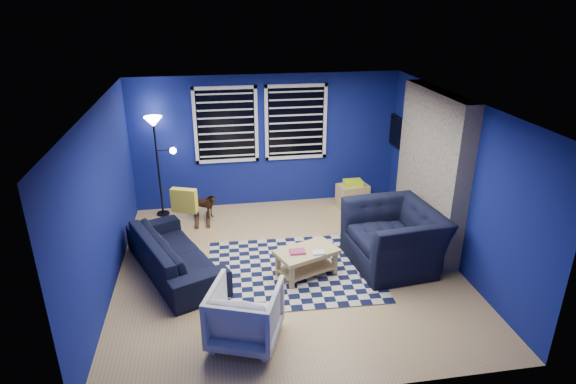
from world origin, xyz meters
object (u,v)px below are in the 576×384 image
object	(u,v)px
armchair_big	(394,237)
cabinet	(352,196)
armchair_bent	(245,314)
floor_lamp	(156,136)
coffee_table	(307,257)
tv	(401,135)
sofa	(175,253)
rocking_horse	(202,206)

from	to	relation	value
armchair_big	cabinet	xyz separation A→B (m)	(-0.02, 2.10, -0.20)
armchair_bent	floor_lamp	bearing A→B (deg)	-51.67
armchair_bent	coffee_table	xyz separation A→B (m)	(0.99, 1.27, -0.07)
tv	coffee_table	bearing A→B (deg)	-134.62
sofa	floor_lamp	bearing A→B (deg)	-14.69
tv	cabinet	bearing A→B (deg)	-178.84
armchair_bent	rocking_horse	distance (m)	3.39
tv	armchair_big	world-z (taller)	tv
tv	armchair_bent	bearing A→B (deg)	-132.32
armchair_big	cabinet	world-z (taller)	armchair_big
cabinet	tv	bearing A→B (deg)	-9.40
coffee_table	armchair_big	bearing A→B (deg)	5.32
armchair_big	armchair_bent	bearing A→B (deg)	-65.50
coffee_table	floor_lamp	size ratio (longest dim) A/B	0.54
rocking_horse	cabinet	xyz separation A→B (m)	(2.85, 0.16, -0.06)
tv	floor_lamp	distance (m)	4.44
tv	coffee_table	world-z (taller)	tv
cabinet	floor_lamp	size ratio (longest dim) A/B	0.33
coffee_table	tv	bearing A→B (deg)	45.38
sofa	coffee_table	xyz separation A→B (m)	(1.89, -0.41, -0.01)
tv	cabinet	world-z (taller)	tv
cabinet	floor_lamp	world-z (taller)	floor_lamp
tv	armchair_big	xyz separation A→B (m)	(-0.86, -2.12, -0.95)
coffee_table	sofa	bearing A→B (deg)	167.71
coffee_table	floor_lamp	distance (m)	3.55
sofa	armchair_bent	world-z (taller)	armchair_bent
rocking_horse	tv	bearing A→B (deg)	-69.73
armchair_bent	cabinet	distance (m)	4.21
sofa	coffee_table	world-z (taller)	sofa
coffee_table	floor_lamp	world-z (taller)	floor_lamp
sofa	armchair_big	distance (m)	3.26
sofa	armchair_bent	size ratio (longest dim) A/B	2.61
rocking_horse	armchair_bent	bearing A→B (deg)	-153.70
tv	cabinet	distance (m)	1.45
tv	floor_lamp	xyz separation A→B (m)	(-4.43, 0.25, 0.12)
sofa	coffee_table	bearing A→B (deg)	-125.83
rocking_horse	floor_lamp	world-z (taller)	floor_lamp
sofa	rocking_horse	bearing A→B (deg)	-36.58
armchair_bent	cabinet	xyz separation A→B (m)	(2.33, 3.50, -0.12)
armchair_big	cabinet	size ratio (longest dim) A/B	2.24
armchair_bent	cabinet	size ratio (longest dim) A/B	1.31
tv	armchair_bent	xyz separation A→B (m)	(-3.21, -3.52, -1.03)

